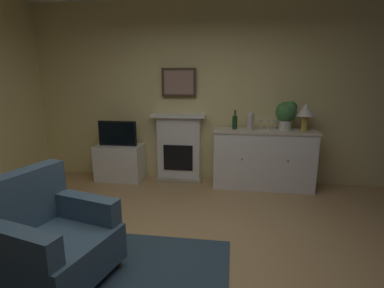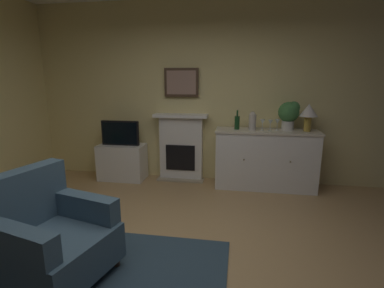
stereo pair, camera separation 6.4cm
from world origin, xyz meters
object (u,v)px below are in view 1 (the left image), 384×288
Objects in this scene: wine_bottle at (235,122)px; wine_glass_center at (268,122)px; fireplace_unit at (179,147)px; wine_glass_left at (260,122)px; vase_decorative at (250,121)px; tv_cabinet at (120,162)px; armchair at (51,238)px; wine_glass_right at (275,122)px; tv_set at (117,133)px; sideboard_cabinet at (263,159)px; potted_plant_small at (286,113)px; table_lamp at (306,112)px; framed_picture at (179,83)px.

wine_glass_center is at bearing -7.94° from wine_bottle.
fireplace_unit reaches higher than wine_glass_left.
vase_decorative is at bearing -15.52° from wine_bottle.
armchair is (0.39, -2.43, 0.09)m from tv_cabinet.
wine_glass_right is 2.48m from tv_set.
potted_plant_small reaches higher than sideboard_cabinet.
potted_plant_small is (0.75, 0.03, 0.15)m from wine_bottle.
wine_glass_right reaches higher than tv_cabinet.
table_lamp is at bearing 5.95° from wine_glass_center.
sideboard_cabinet is at bearing 0.20° from tv_set.
vase_decorative is 0.29× the size of armchair.
wine_bottle is at bearing 173.32° from wine_glass_left.
table_lamp reaches higher than sideboard_cabinet.
framed_picture is (-0.00, 0.05, 1.04)m from fireplace_unit.
sideboard_cabinet is 9.20× the size of wine_glass_left.
armchair is (-1.92, -2.42, -0.07)m from sideboard_cabinet.
framed_picture is at bearing 90.00° from fireplace_unit.
wine_bottle is (0.90, -0.17, 0.46)m from fireplace_unit.
vase_decorative is (-0.15, -0.02, 0.02)m from wine_glass_left.
table_lamp is 2.42× the size of wine_glass_right.
fireplace_unit is 2.02m from table_lamp.
framed_picture is 1.28× the size of potted_plant_small.
sideboard_cabinet is 2.02× the size of tv_cabinet.
sideboard_cabinet is 0.92m from table_lamp.
fireplace_unit is 1.02m from tv_set.
potted_plant_small reaches higher than table_lamp.
wine_glass_left is 1.00× the size of wine_glass_center.
tv_cabinet is at bearing 99.20° from armchair.
wine_glass_center is (0.04, -0.06, 0.57)m from sideboard_cabinet.
tv_set is at bearing -178.83° from potted_plant_small.
sideboard_cabinet is at bearing -7.51° from fireplace_unit.
table_lamp is 0.56m from wine_glass_center.
wine_glass_left is (1.27, -0.21, 0.48)m from fireplace_unit.
tv_set is at bearing -179.84° from table_lamp.
sideboard_cabinet is at bearing -0.37° from tv_cabinet.
armchair is (0.39, -2.41, -0.41)m from tv_set.
wine_glass_center is at bearing -12.13° from wine_glass_left.
wine_bottle is 0.23m from vase_decorative.
wine_bottle reaches higher than fireplace_unit.
tv_set is at bearing -179.38° from wine_bottle.
armchair is at bearing -102.61° from fireplace_unit.
tv_cabinet is 1.74× the size of potted_plant_small.
vase_decorative is at bearing -176.37° from table_lamp.
wine_glass_left reaches higher than sideboard_cabinet.
framed_picture is 1.96× the size of vase_decorative.
wine_glass_right is at bearing 12.61° from sideboard_cabinet.
table_lamp is at bearing 0.00° from sideboard_cabinet.
framed_picture is 0.73× the size of tv_cabinet.
table_lamp is 1.42× the size of vase_decorative.
wine_glass_right reaches higher than tv_set.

